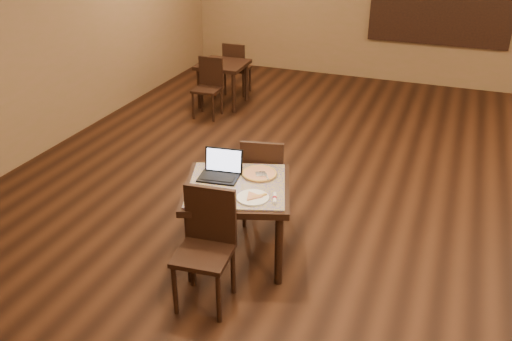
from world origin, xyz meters
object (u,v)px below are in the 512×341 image
at_px(tiled_table, 237,195).
at_px(other_table_b_chair_near, 209,84).
at_px(other_table_b, 223,70).
at_px(other_table_b_chair_far, 236,66).
at_px(chair_main_near, 207,241).
at_px(laptop, 221,169).
at_px(pizza_pan, 259,175).
at_px(chair_main_far, 263,177).

xyz_separation_m(tiled_table, other_table_b_chair_near, (-1.84, 3.24, -0.16)).
xyz_separation_m(other_table_b, other_table_b_chair_far, (0.00, 0.51, -0.07)).
bearing_deg(chair_main_near, laptop, 99.48).
relative_size(tiled_table, pizza_pan, 3.48).
distance_m(tiled_table, pizza_pan, 0.29).
bearing_deg(other_table_b_chair_far, laptop, 109.33).
height_order(other_table_b, other_table_b_chair_near, other_table_b_chair_near).
distance_m(tiled_table, laptop, 0.28).
xyz_separation_m(laptop, other_table_b_chair_near, (-1.64, 3.13, -0.33)).
distance_m(chair_main_near, other_table_b_chair_far, 5.21).
xyz_separation_m(chair_main_near, other_table_b, (-1.82, 4.37, 0.01)).
relative_size(chair_main_far, other_table_b, 1.27).
relative_size(pizza_pan, other_table_b_chair_far, 0.38).
bearing_deg(tiled_table, pizza_pan, 45.06).
xyz_separation_m(tiled_table, other_table_b, (-1.83, 3.75, -0.09)).
height_order(chair_main_far, pizza_pan, chair_main_far).
distance_m(chair_main_far, other_table_b_chair_far, 4.09).
bearing_deg(pizza_pan, chair_main_near, -98.55).
height_order(chair_main_far, other_table_b_chair_near, chair_main_far).
bearing_deg(laptop, other_table_b_chair_near, 109.67).
bearing_deg(other_table_b_chair_near, tiled_table, -62.51).
relative_size(tiled_table, other_table_b_chair_far, 1.32).
xyz_separation_m(pizza_pan, other_table_b, (-1.95, 3.51, -0.20)).
distance_m(laptop, other_table_b_chair_far, 4.48).
xyz_separation_m(laptop, other_table_b, (-1.63, 3.65, -0.26)).
distance_m(chair_main_far, other_table_b, 3.64).
bearing_deg(pizza_pan, chair_main_far, 105.21).
relative_size(laptop, other_table_b_chair_far, 0.43).
bearing_deg(other_table_b_chair_far, other_table_b, 87.63).
height_order(tiled_table, pizza_pan, pizza_pan).
bearing_deg(chair_main_near, tiled_table, 83.78).
xyz_separation_m(chair_main_near, laptop, (-0.19, 0.72, 0.27)).
xyz_separation_m(tiled_table, chair_main_near, (-0.01, -0.61, -0.10)).
relative_size(tiled_table, chair_main_far, 1.21).
xyz_separation_m(tiled_table, chair_main_far, (0.02, 0.62, -0.12)).
height_order(other_table_b_chair_near, other_table_b_chair_far, same).
xyz_separation_m(chair_main_far, other_table_b_chair_near, (-1.85, 2.62, -0.04)).
relative_size(tiled_table, other_table_b_chair_near, 1.32).
relative_size(pizza_pan, other_table_b, 0.44).
bearing_deg(chair_main_far, other_table_b_chair_far, -75.05).
relative_size(chair_main_near, other_table_b_chair_near, 1.12).
bearing_deg(other_table_b_chair_near, other_table_b, 87.63).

